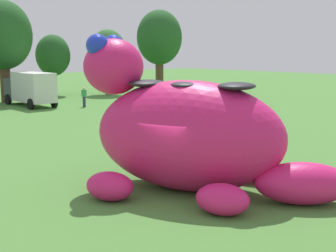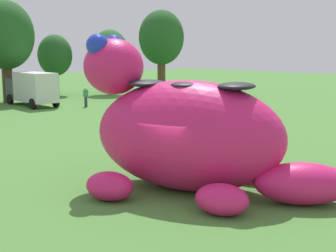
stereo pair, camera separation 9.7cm
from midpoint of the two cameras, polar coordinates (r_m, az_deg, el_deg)
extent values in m
plane|color=#4C8438|center=(15.93, 0.46, -8.22)|extent=(160.00, 160.00, 0.00)
ellipsoid|color=#E01E6B|center=(15.82, 2.27, -1.19)|extent=(5.88, 7.60, 3.83)
ellipsoid|color=#E01E6B|center=(16.83, -6.97, 7.34)|extent=(2.75, 2.85, 2.02)
sphere|color=#1E33CC|center=(16.51, -8.94, 9.89)|extent=(0.81, 0.81, 0.81)
sphere|color=#1E33CC|center=(17.45, -6.96, 9.90)|extent=(0.81, 0.81, 0.81)
ellipsoid|color=black|center=(16.21, -2.76, 5.33)|extent=(1.90, 1.74, 0.26)
ellipsoid|color=black|center=(15.60, 2.31, 5.18)|extent=(1.90, 1.74, 0.26)
ellipsoid|color=black|center=(15.07, 8.38, 4.94)|extent=(1.90, 1.74, 0.26)
ellipsoid|color=#E01E6B|center=(15.11, -7.43, -7.43)|extent=(1.74, 1.97, 0.94)
ellipsoid|color=#E01E6B|center=(18.75, -0.74, -4.03)|extent=(1.74, 1.97, 0.94)
ellipsoid|color=#E01E6B|center=(13.80, 6.59, -9.05)|extent=(1.74, 1.97, 0.94)
ellipsoid|color=#E01E6B|center=(17.43, 10.37, -5.22)|extent=(1.74, 1.97, 0.94)
ellipsoid|color=#E01E6B|center=(15.18, 16.24, -6.85)|extent=(3.23, 3.27, 1.34)
cube|color=#333842|center=(44.28, -18.21, 4.47)|extent=(2.03, 1.83, 1.90)
cube|color=silver|center=(41.34, -16.45, 4.66)|extent=(2.18, 4.63, 2.50)
cylinder|color=black|center=(43.98, -19.34, 3.14)|extent=(0.29, 0.90, 0.90)
cylinder|color=black|center=(44.76, -16.97, 3.36)|extent=(0.29, 0.90, 0.90)
cylinder|color=black|center=(39.57, -16.75, 2.63)|extent=(0.29, 0.90, 0.90)
cylinder|color=black|center=(40.48, -14.05, 2.89)|extent=(0.29, 0.90, 0.90)
cylinder|color=brown|center=(45.85, -19.60, 4.88)|extent=(0.95, 0.95, 3.33)
ellipsoid|color=#235623|center=(45.77, -19.92, 10.62)|extent=(5.33, 5.33, 6.39)
cylinder|color=brown|center=(51.50, -14.03, 5.00)|extent=(0.66, 0.66, 2.30)
ellipsoid|color=#235623|center=(51.37, -14.17, 8.53)|extent=(3.68, 3.68, 4.41)
cylinder|color=brown|center=(51.69, -7.45, 5.33)|extent=(0.72, 0.72, 2.51)
ellipsoid|color=#2D662D|center=(51.57, -7.53, 9.17)|extent=(4.01, 4.01, 4.82)
cylinder|color=brown|center=(56.06, -1.12, 6.17)|extent=(0.97, 0.97, 3.39)
ellipsoid|color=#235623|center=(56.00, -1.13, 10.96)|extent=(5.43, 5.43, 6.52)
cylinder|color=#2D334C|center=(40.30, -10.45, 2.97)|extent=(0.26, 0.26, 0.88)
cube|color=#338C4C|center=(40.22, -10.48, 4.02)|extent=(0.38, 0.22, 0.60)
sphere|color=beige|center=(40.19, -10.50, 4.62)|extent=(0.22, 0.22, 0.22)
cylinder|color=black|center=(35.01, -4.43, 2.16)|extent=(0.26, 0.26, 0.88)
cube|color=#338C4C|center=(34.93, -4.44, 3.36)|extent=(0.38, 0.22, 0.60)
sphere|color=#9E7051|center=(34.89, -4.45, 4.05)|extent=(0.22, 0.22, 0.22)
camera|label=1|loc=(0.05, -90.17, -0.03)|focal=49.00mm
camera|label=2|loc=(0.05, 89.83, 0.03)|focal=49.00mm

